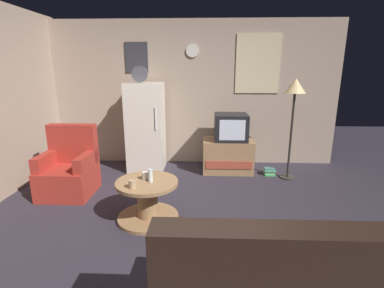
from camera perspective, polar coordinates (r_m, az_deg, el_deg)
ground_plane at (r=3.31m, az=-1.73°, el=-16.76°), size 12.00×12.00×0.00m
wall_with_art at (r=5.28m, az=0.13°, el=9.97°), size 5.20×0.12×2.55m
fridge at (r=5.01m, az=-9.15°, el=3.38°), size 0.60×0.62×1.77m
tv_stand at (r=4.97m, az=7.10°, el=-2.29°), size 0.84×0.53×0.56m
crt_tv at (r=4.85m, az=7.74°, el=3.36°), size 0.54×0.51×0.44m
standing_lamp at (r=4.67m, az=19.76°, el=9.37°), size 0.32×0.32×1.59m
coffee_table at (r=3.46m, az=-8.82°, el=-11.00°), size 0.72×0.72×0.48m
wine_glass at (r=3.31m, az=-8.27°, el=-6.24°), size 0.05×0.05×0.15m
mug_ceramic_white at (r=3.40m, az=-9.24°, el=-6.27°), size 0.08×0.08×0.09m
mug_ceramic_tan at (r=3.19m, az=-11.80°, el=-7.84°), size 0.08×0.08×0.09m
armchair at (r=4.42m, az=-23.22°, el=-4.82°), size 0.68×0.68×0.96m
book_stack at (r=5.00m, az=15.15°, el=-5.28°), size 0.18×0.16×0.12m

